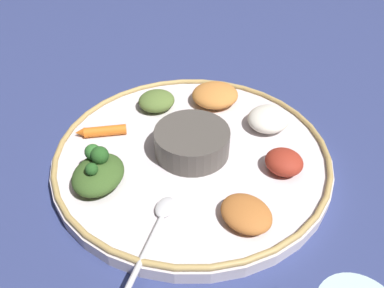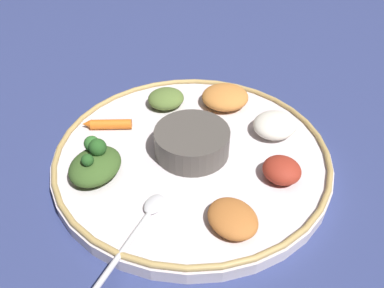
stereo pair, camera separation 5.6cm
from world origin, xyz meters
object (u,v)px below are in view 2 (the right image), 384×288
at_px(center_bowl, 192,141).
at_px(carrot_near_spoon, 108,124).
at_px(greens_pile, 95,163).
at_px(spoon, 137,227).

height_order(center_bowl, carrot_near_spoon, center_bowl).
distance_m(center_bowl, carrot_near_spoon, 0.15).
bearing_deg(greens_pile, center_bowl, -46.58).
distance_m(greens_pile, carrot_near_spoon, 0.11).
relative_size(center_bowl, spoon, 0.64).
relative_size(greens_pile, carrot_near_spoon, 1.03).
xyz_separation_m(center_bowl, greens_pile, (-0.10, 0.10, -0.00)).
bearing_deg(spoon, center_bowl, -0.94).
xyz_separation_m(center_bowl, carrot_near_spoon, (-0.00, 0.14, -0.01)).
relative_size(spoon, carrot_near_spoon, 2.18).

